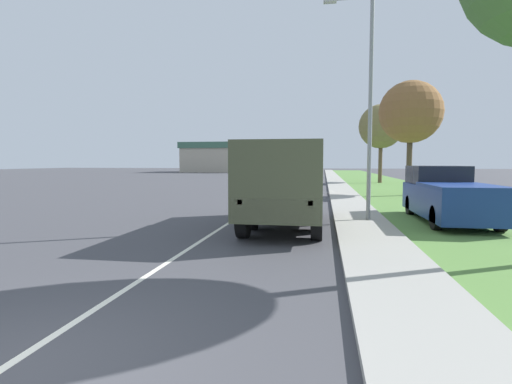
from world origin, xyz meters
TOP-DOWN VIEW (x-y plane):
  - ground_plane at (0.00, 40.00)m, footprint 180.00×180.00m
  - lane_centre_stripe at (0.00, 40.00)m, footprint 0.12×120.00m
  - sidewalk_right at (4.50, 40.00)m, footprint 1.80×120.00m
  - grass_strip_right at (8.90, 40.00)m, footprint 7.00×120.00m
  - military_truck at (2.04, 9.63)m, footprint 2.31×6.51m
  - car_nearest_ahead at (1.68, 23.38)m, footprint 1.95×3.96m
  - car_second_ahead at (-2.06, 37.51)m, footprint 1.83×4.80m
  - car_third_ahead at (-1.86, 46.39)m, footprint 1.89×4.79m
  - car_fourth_ahead at (1.56, 56.52)m, footprint 1.72×4.54m
  - car_farthest_ahead at (-1.63, 68.79)m, footprint 1.88×4.26m
  - pickup_truck at (7.53, 11.83)m, footprint 2.05×5.62m
  - lamp_post at (4.55, 11.05)m, footprint 1.69×0.24m
  - tree_mid_right at (8.46, 22.94)m, footprint 3.82×3.82m
  - tree_far_right at (8.84, 38.52)m, footprint 4.39×4.39m
  - building_distant at (-17.73, 78.88)m, footprint 15.49×12.17m

SIDE VIEW (x-z plane):
  - ground_plane at x=0.00m, z-range 0.00..0.00m
  - lane_centre_stripe at x=0.00m, z-range 0.00..0.00m
  - grass_strip_right at x=8.90m, z-range 0.00..0.02m
  - sidewalk_right at x=4.50m, z-range 0.00..0.12m
  - car_third_ahead at x=-1.86m, z-range -0.06..1.32m
  - car_second_ahead at x=-2.06m, z-range -0.06..1.36m
  - car_fourth_ahead at x=1.56m, z-range -0.09..1.58m
  - car_nearest_ahead at x=1.68m, z-range -0.09..1.59m
  - car_farthest_ahead at x=-1.63m, z-range -0.09..1.61m
  - pickup_truck at x=7.53m, z-range -0.03..1.90m
  - military_truck at x=2.04m, z-range 0.21..2.86m
  - building_distant at x=-17.73m, z-range 0.04..6.12m
  - lamp_post at x=4.55m, z-range 0.80..8.44m
  - tree_mid_right at x=8.46m, z-range 1.62..8.69m
  - tree_far_right at x=8.84m, z-range 1.71..9.55m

